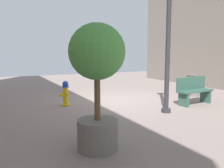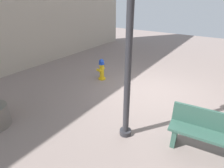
% 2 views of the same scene
% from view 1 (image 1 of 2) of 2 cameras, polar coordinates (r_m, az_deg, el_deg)
% --- Properties ---
extents(ground_plane, '(23.40, 23.40, 0.00)m').
position_cam_1_polar(ground_plane, '(9.14, 1.80, -3.79)').
color(ground_plane, gray).
extents(fire_hydrant, '(0.37, 0.40, 0.85)m').
position_cam_1_polar(fire_hydrant, '(8.19, -11.15, -2.22)').
color(fire_hydrant, gold).
rests_on(fire_hydrant, ground_plane).
extents(bench_near, '(1.50, 0.59, 0.95)m').
position_cam_1_polar(bench_near, '(8.75, 19.13, -1.47)').
color(bench_near, '#33594C').
rests_on(bench_near, ground_plane).
extents(planter_tree, '(1.01, 1.01, 2.31)m').
position_cam_1_polar(planter_tree, '(4.23, -3.61, 2.89)').
color(planter_tree, slate).
rests_on(planter_tree, ground_plane).
extents(street_lamp, '(0.36, 0.36, 4.31)m').
position_cam_1_polar(street_lamp, '(7.23, 13.49, 14.16)').
color(street_lamp, '#2D2D33').
rests_on(street_lamp, ground_plane).
extents(trash_bin, '(0.56, 0.56, 0.88)m').
position_cam_1_polar(trash_bin, '(10.49, 19.08, -0.29)').
color(trash_bin, slate).
rests_on(trash_bin, ground_plane).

